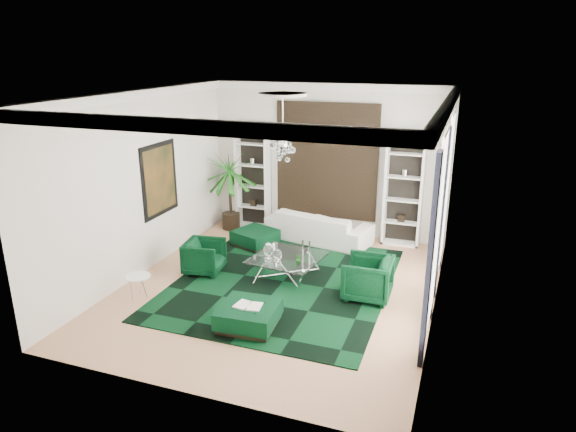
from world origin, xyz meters
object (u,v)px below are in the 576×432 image
at_px(sofa, 319,226).
at_px(coffee_table, 287,267).
at_px(ottoman_front, 249,316).
at_px(side_table, 139,287).
at_px(palm, 230,182).
at_px(armchair_right, 368,278).
at_px(ottoman_side, 255,238).
at_px(armchair_left, 204,257).

relative_size(sofa, coffee_table, 1.93).
xyz_separation_m(coffee_table, ottoman_front, (0.05, -2.10, -0.04)).
bearing_deg(side_table, palm, 91.35).
xyz_separation_m(ottoman_front, side_table, (-2.40, 0.25, 0.04)).
relative_size(armchair_right, coffee_table, 0.67).
bearing_deg(palm, side_table, -88.65).
distance_m(ottoman_side, side_table, 3.45).
relative_size(armchair_right, ottoman_side, 1.02).
height_order(sofa, armchair_left, sofa).
height_order(sofa, armchair_right, armchair_right).
distance_m(sofa, ottoman_front, 4.40).
bearing_deg(ottoman_front, sofa, 90.65).
distance_m(sofa, coffee_table, 2.30).
xyz_separation_m(armchair_left, palm, (-0.70, 2.75, 0.93)).
relative_size(sofa, side_table, 5.44).
height_order(coffee_table, side_table, coffee_table).
distance_m(armchair_left, ottoman_front, 2.52).
xyz_separation_m(armchair_left, ottoman_side, (0.40, 1.80, -0.16)).
relative_size(armchair_left, palm, 0.31).
bearing_deg(coffee_table, palm, 135.59).
bearing_deg(palm, armchair_left, -75.72).
bearing_deg(coffee_table, ottoman_front, -88.64).
relative_size(sofa, ottoman_side, 2.93).
bearing_deg(armchair_left, sofa, -41.66).
height_order(armchair_right, ottoman_side, armchair_right).
bearing_deg(armchair_left, ottoman_side, -20.75).
xyz_separation_m(sofa, armchair_right, (1.75, -2.65, 0.03)).
distance_m(ottoman_side, palm, 1.82).
distance_m(armchair_right, coffee_table, 1.79).
height_order(armchair_right, palm, palm).
height_order(ottoman_side, side_table, side_table).
distance_m(sofa, side_table, 4.77).
bearing_deg(armchair_left, side_table, 149.98).
xyz_separation_m(armchair_right, coffee_table, (-1.75, 0.35, -0.18)).
xyz_separation_m(armchair_right, ottoman_side, (-3.10, 1.80, -0.21)).
bearing_deg(ottoman_front, palm, 119.05).
bearing_deg(coffee_table, sofa, 90.00).
bearing_deg(coffee_table, ottoman_side, 132.95).
bearing_deg(armchair_left, coffee_table, -86.91).
distance_m(sofa, ottoman_side, 1.61).
bearing_deg(ottoman_side, coffee_table, -47.05).
xyz_separation_m(armchair_left, side_table, (-0.60, -1.50, -0.13)).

